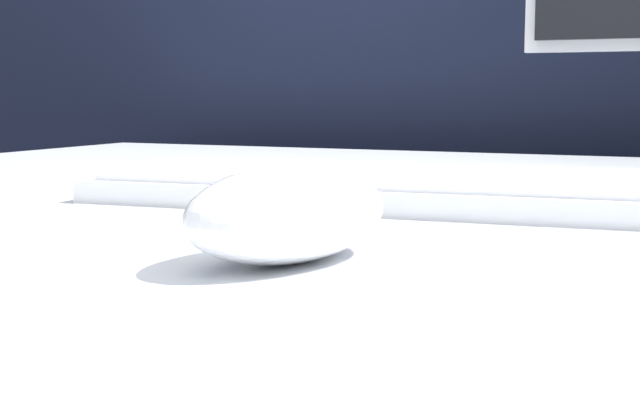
{
  "coord_description": "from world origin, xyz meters",
  "views": [
    {
      "loc": [
        0.13,
        -0.56,
        0.86
      ],
      "look_at": [
        -0.05,
        -0.16,
        0.8
      ],
      "focal_mm": 50.0,
      "sensor_mm": 36.0,
      "label": 1
    }
  ],
  "objects": [
    {
      "name": "computer_mouse_near",
      "position": [
        -0.05,
        -0.19,
        0.8
      ],
      "size": [
        0.1,
        0.13,
        0.05
      ],
      "rotation": [
        0.0,
        0.0,
        -0.25
      ],
      "color": "white",
      "rests_on": "desk"
    },
    {
      "name": "partition_panel",
      "position": [
        0.0,
        0.72,
        0.55
      ],
      "size": [
        5.0,
        0.03,
        1.1
      ],
      "color": "black",
      "rests_on": "ground_plane"
    },
    {
      "name": "keyboard",
      "position": [
        -0.09,
        0.04,
        0.79
      ],
      "size": [
        0.44,
        0.18,
        0.02
      ],
      "rotation": [
        0.0,
        0.0,
        0.08
      ],
      "color": "white",
      "rests_on": "desk"
    }
  ]
}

